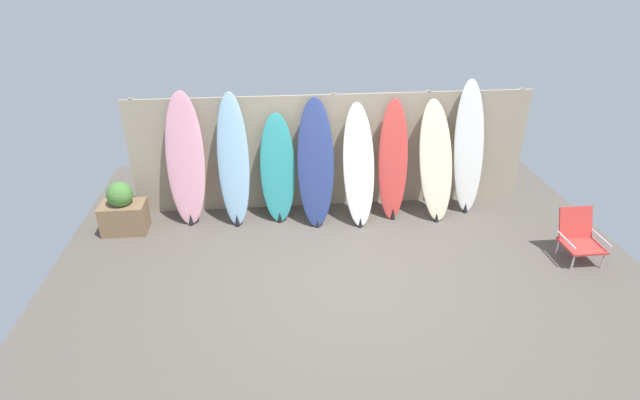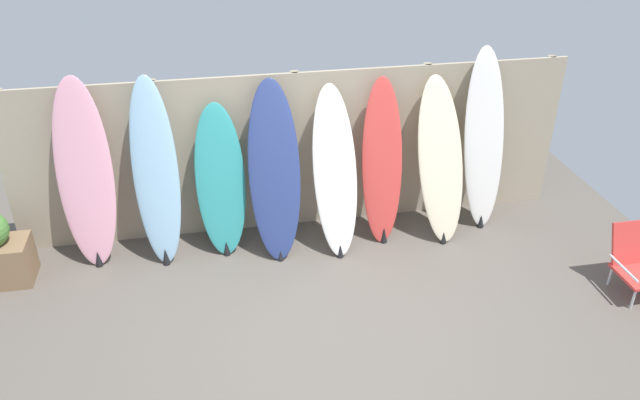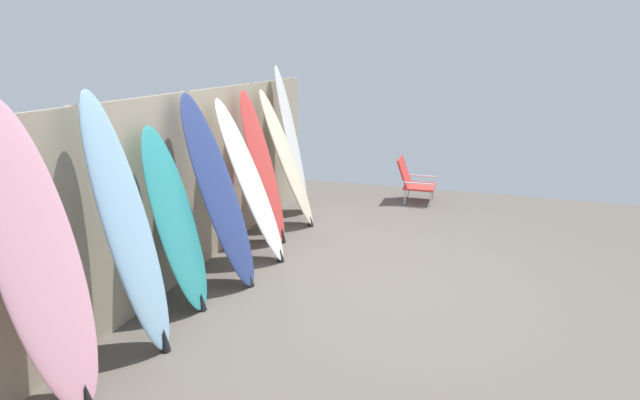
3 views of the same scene
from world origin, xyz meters
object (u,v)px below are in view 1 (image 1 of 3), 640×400
(surfboard_cream_6, at_px, (436,161))
(beach_chair, at_px, (579,235))
(planter_box, at_px, (123,211))
(surfboard_teal_2, at_px, (278,170))
(surfboard_white_4, at_px, (359,166))
(surfboard_navy_3, at_px, (316,164))
(surfboard_skyblue_1, at_px, (233,162))
(surfboard_white_7, at_px, (469,148))
(surfboard_red_5, at_px, (393,161))
(surfboard_pink_0, at_px, (185,161))

(surfboard_cream_6, distance_m, beach_chair, 2.17)
(planter_box, bearing_deg, beach_chair, -11.66)
(surfboard_teal_2, xyz_separation_m, surfboard_white_4, (1.19, -0.13, 0.07))
(surfboard_cream_6, bearing_deg, surfboard_navy_3, -179.45)
(surfboard_navy_3, bearing_deg, surfboard_cream_6, 0.55)
(planter_box, bearing_deg, surfboard_skyblue_1, 6.80)
(surfboard_teal_2, height_order, surfboard_cream_6, surfboard_cream_6)
(surfboard_white_7, height_order, beach_chair, surfboard_white_7)
(surfboard_skyblue_1, bearing_deg, surfboard_red_5, -0.40)
(surfboard_pink_0, relative_size, surfboard_white_7, 0.97)
(surfboard_white_4, bearing_deg, surfboard_skyblue_1, 176.74)
(surfboard_white_4, relative_size, surfboard_white_7, 0.86)
(surfboard_skyblue_1, xyz_separation_m, surfboard_navy_3, (1.19, -0.08, -0.05))
(beach_chair, relative_size, planter_box, 0.84)
(surfboard_skyblue_1, relative_size, surfboard_red_5, 1.09)
(surfboard_navy_3, bearing_deg, surfboard_pink_0, 175.22)
(surfboard_white_4, distance_m, surfboard_red_5, 0.54)
(surfboard_navy_3, distance_m, planter_box, 2.86)
(surfboard_skyblue_1, height_order, surfboard_teal_2, surfboard_skyblue_1)
(surfboard_pink_0, relative_size, surfboard_teal_2, 1.22)
(planter_box, bearing_deg, surfboard_navy_3, 2.29)
(surfboard_red_5, bearing_deg, surfboard_white_7, 4.21)
(surfboard_teal_2, bearing_deg, surfboard_cream_6, -2.22)
(surfboard_teal_2, bearing_deg, surfboard_red_5, -1.50)
(surfboard_pink_0, xyz_separation_m, surfboard_navy_3, (1.88, -0.16, -0.06))
(surfboard_white_4, bearing_deg, surfboard_pink_0, 175.89)
(surfboard_teal_2, distance_m, surfboard_red_5, 1.72)
(surfboard_teal_2, bearing_deg, planter_box, -174.39)
(planter_box, bearing_deg, surfboard_white_7, 2.92)
(surfboard_cream_6, xyz_separation_m, surfboard_white_7, (0.54, 0.13, 0.13))
(surfboard_teal_2, bearing_deg, surfboard_white_4, -6.36)
(surfboard_white_4, bearing_deg, surfboard_cream_6, 1.99)
(surfboard_skyblue_1, bearing_deg, surfboard_cream_6, -1.20)
(surfboard_teal_2, bearing_deg, beach_chair, -20.84)
(surfboard_pink_0, distance_m, beach_chair, 5.51)
(surfboard_navy_3, relative_size, surfboard_white_4, 1.06)
(surfboard_white_4, bearing_deg, planter_box, -178.52)
(surfboard_white_4, xyz_separation_m, surfboard_red_5, (0.53, 0.09, 0.01))
(surfboard_teal_2, relative_size, surfboard_cream_6, 0.92)
(surfboard_skyblue_1, relative_size, surfboard_white_4, 1.12)
(surfboard_white_4, relative_size, surfboard_cream_6, 0.99)
(surfboard_red_5, relative_size, planter_box, 2.27)
(surfboard_white_7, bearing_deg, surfboard_teal_2, -179.18)
(surfboard_skyblue_1, bearing_deg, surfboard_white_7, 1.14)
(surfboard_red_5, bearing_deg, beach_chair, -33.29)
(surfboard_teal_2, xyz_separation_m, planter_box, (-2.25, -0.22, -0.45))
(surfboard_pink_0, relative_size, planter_box, 2.50)
(surfboard_red_5, bearing_deg, surfboard_navy_3, -176.87)
(surfboard_teal_2, bearing_deg, surfboard_pink_0, 177.91)
(surfboard_white_7, height_order, planter_box, surfboard_white_7)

